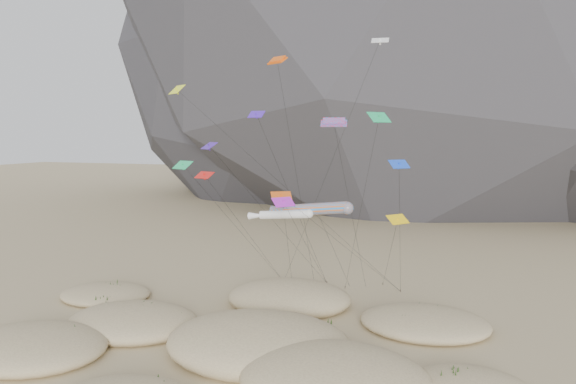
% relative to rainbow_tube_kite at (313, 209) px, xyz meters
% --- Properties ---
extents(ground, '(500.00, 500.00, 0.00)m').
position_rel_rainbow_tube_kite_xyz_m(ground, '(-3.37, -12.06, -11.38)').
color(ground, '#CCB789').
rests_on(ground, ground).
extents(dunes, '(50.06, 37.14, 4.02)m').
position_rel_rainbow_tube_kite_xyz_m(dunes, '(-3.98, -8.54, -10.65)').
color(dunes, '#CCB789').
rests_on(dunes, ground).
extents(dune_grass, '(41.21, 28.80, 1.40)m').
position_rel_rainbow_tube_kite_xyz_m(dune_grass, '(-4.54, -8.37, -10.55)').
color(dune_grass, black).
rests_on(dune_grass, ground).
extents(kite_stakes, '(19.04, 8.42, 0.30)m').
position_rel_rainbow_tube_kite_xyz_m(kite_stakes, '(-1.03, 11.57, -11.23)').
color(kite_stakes, '#3F2D1E').
rests_on(kite_stakes, ground).
extents(rainbow_tube_kite, '(8.72, 14.53, 12.35)m').
position_rel_rainbow_tube_kite_xyz_m(rainbow_tube_kite, '(0.00, 0.00, 0.00)').
color(rainbow_tube_kite, orange).
rests_on(rainbow_tube_kite, ground).
extents(white_tube_kite, '(6.88, 9.97, 11.45)m').
position_rel_rainbow_tube_kite_xyz_m(white_tube_kite, '(-3.06, -0.76, -0.61)').
color(white_tube_kite, silver).
rests_on(white_tube_kite, ground).
extents(orange_parafoil, '(3.34, 8.66, 27.01)m').
position_rel_rainbow_tube_kite_xyz_m(orange_parafoil, '(-5.10, 3.75, 14.80)').
color(orange_parafoil, '#E2510B').
rests_on(orange_parafoil, ground).
extents(multi_parafoil, '(2.54, 18.18, 20.33)m').
position_rel_rainbow_tube_kite_xyz_m(multi_parafoil, '(2.92, -3.14, 8.23)').
color(multi_parafoil, '#ED183D').
rests_on(multi_parafoil, ground).
extents(delta_kites, '(26.69, 24.24, 28.49)m').
position_rel_rainbow_tube_kite_xyz_m(delta_kites, '(-2.95, -0.62, 5.51)').
color(delta_kites, '#E6F219').
rests_on(delta_kites, ground).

